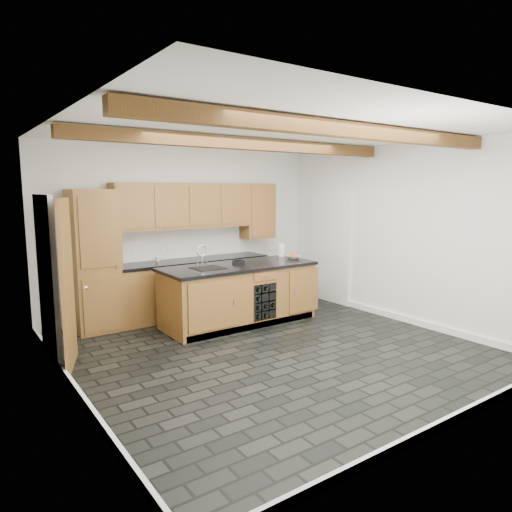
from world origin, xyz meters
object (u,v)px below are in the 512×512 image
(kitchen_scale, at_px, (238,261))
(paper_towel, at_px, (281,250))
(fruit_bowl, at_px, (293,257))
(island, at_px, (240,294))

(kitchen_scale, height_order, paper_towel, paper_towel)
(fruit_bowl, relative_size, paper_towel, 1.03)
(fruit_bowl, height_order, paper_towel, paper_towel)
(paper_towel, bearing_deg, fruit_bowl, -96.03)
(paper_towel, bearing_deg, kitchen_scale, -168.30)
(island, relative_size, paper_towel, 11.20)
(kitchen_scale, bearing_deg, fruit_bowl, 10.51)
(island, bearing_deg, paper_towel, 18.21)
(kitchen_scale, relative_size, fruit_bowl, 0.93)
(island, xyz_separation_m, fruit_bowl, (1.07, -0.01, 0.49))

